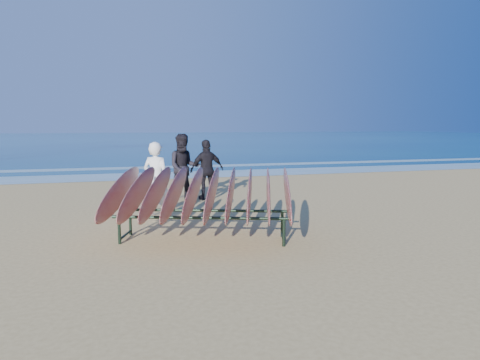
# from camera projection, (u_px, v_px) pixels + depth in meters

# --- Properties ---
(ground) EXTENTS (120.00, 120.00, 0.00)m
(ground) POSITION_uv_depth(u_px,v_px,m) (251.00, 232.00, 8.62)
(ground) COLOR tan
(ground) RESTS_ON ground
(ocean) EXTENTS (160.00, 160.00, 0.00)m
(ocean) POSITION_uv_depth(u_px,v_px,m) (140.00, 139.00, 61.20)
(ocean) COLOR navy
(ocean) RESTS_ON ground
(foam_near) EXTENTS (160.00, 160.00, 0.00)m
(foam_near) POSITION_uv_depth(u_px,v_px,m) (183.00, 175.00, 18.18)
(foam_near) COLOR white
(foam_near) RESTS_ON ground
(foam_far) EXTENTS (160.00, 160.00, 0.00)m
(foam_far) POSITION_uv_depth(u_px,v_px,m) (173.00, 167.00, 21.53)
(foam_far) COLOR white
(foam_far) RESTS_ON ground
(surfboard_rack) EXTENTS (3.83, 3.49, 1.44)m
(surfboard_rack) POSITION_uv_depth(u_px,v_px,m) (203.00, 193.00, 7.87)
(surfboard_rack) COLOR black
(surfboard_rack) RESTS_ON ground
(person_white) EXTENTS (0.76, 0.70, 1.75)m
(person_white) POSITION_uv_depth(u_px,v_px,m) (156.00, 179.00, 9.93)
(person_white) COLOR white
(person_white) RESTS_ON ground
(person_dark_a) EXTENTS (0.93, 0.73, 1.89)m
(person_dark_a) POSITION_uv_depth(u_px,v_px,m) (184.00, 167.00, 12.03)
(person_dark_a) COLOR black
(person_dark_a) RESTS_ON ground
(person_dark_b) EXTENTS (1.07, 0.62, 1.72)m
(person_dark_b) POSITION_uv_depth(u_px,v_px,m) (207.00, 170.00, 12.20)
(person_dark_b) COLOR black
(person_dark_b) RESTS_ON ground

